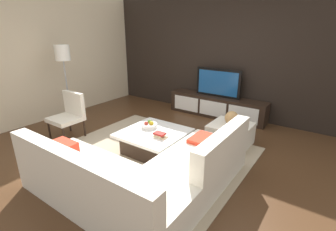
# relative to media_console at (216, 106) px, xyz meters

# --- Properties ---
(ground_plane) EXTENTS (14.00, 14.00, 0.00)m
(ground_plane) POSITION_rel_media_console_xyz_m (0.00, -2.40, -0.25)
(ground_plane) COLOR #4C301C
(feature_wall_back) EXTENTS (6.40, 0.12, 2.80)m
(feature_wall_back) POSITION_rel_media_console_xyz_m (0.00, 0.30, 1.15)
(feature_wall_back) COLOR black
(feature_wall_back) RESTS_ON ground
(side_wall_left) EXTENTS (0.12, 5.20, 2.80)m
(side_wall_left) POSITION_rel_media_console_xyz_m (-3.20, -2.20, 1.15)
(side_wall_left) COLOR beige
(side_wall_left) RESTS_ON ground
(area_rug) EXTENTS (3.11, 2.65, 0.01)m
(area_rug) POSITION_rel_media_console_xyz_m (-0.10, -2.40, -0.24)
(area_rug) COLOR tan
(area_rug) RESTS_ON ground
(media_console) EXTENTS (2.35, 0.43, 0.50)m
(media_console) POSITION_rel_media_console_xyz_m (0.00, 0.00, 0.00)
(media_console) COLOR black
(media_console) RESTS_ON ground
(television) EXTENTS (1.08, 0.06, 0.65)m
(television) POSITION_rel_media_console_xyz_m (0.00, 0.00, 0.58)
(television) COLOR black
(television) RESTS_ON media_console
(sectional_couch) EXTENTS (2.28, 2.28, 0.81)m
(sectional_couch) POSITION_rel_media_console_xyz_m (0.49, -3.28, 0.03)
(sectional_couch) COLOR silver
(sectional_couch) RESTS_ON ground
(coffee_table) EXTENTS (1.02, 1.04, 0.38)m
(coffee_table) POSITION_rel_media_console_xyz_m (-0.10, -2.30, -0.05)
(coffee_table) COLOR black
(coffee_table) RESTS_ON ground
(accent_chair_near) EXTENTS (0.56, 0.53, 0.87)m
(accent_chair_near) POSITION_rel_media_console_xyz_m (-1.86, -2.70, 0.24)
(accent_chair_near) COLOR black
(accent_chair_near) RESTS_ON ground
(floor_lamp) EXTENTS (0.31, 0.31, 1.70)m
(floor_lamp) POSITION_rel_media_console_xyz_m (-2.53, -2.25, 1.18)
(floor_lamp) COLOR #A5A5AA
(floor_lamp) RESTS_ON ground
(ottoman) EXTENTS (0.70, 0.70, 0.40)m
(ottoman) POSITION_rel_media_console_xyz_m (0.87, -1.28, -0.05)
(ottoman) COLOR silver
(ottoman) RESTS_ON ground
(fruit_bowl) EXTENTS (0.28, 0.28, 0.13)m
(fruit_bowl) POSITION_rel_media_console_xyz_m (-0.28, -2.20, 0.18)
(fruit_bowl) COLOR silver
(fruit_bowl) RESTS_ON coffee_table
(decorative_ball) EXTENTS (0.25, 0.25, 0.25)m
(decorative_ball) POSITION_rel_media_console_xyz_m (0.87, -1.28, 0.27)
(decorative_ball) COLOR #AD8451
(decorative_ball) RESTS_ON ottoman
(book_stack) EXTENTS (0.21, 0.14, 0.08)m
(book_stack) POSITION_rel_media_console_xyz_m (0.12, -2.42, 0.17)
(book_stack) COLOR #CCB78C
(book_stack) RESTS_ON coffee_table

